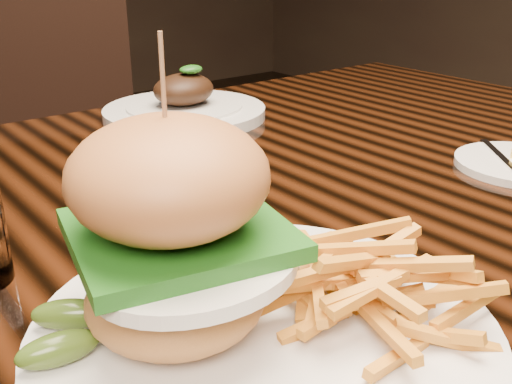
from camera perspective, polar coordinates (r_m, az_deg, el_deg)
dining_table at (r=0.73m, az=-4.23°, el=-5.66°), size 1.60×0.90×0.75m
burger_plate at (r=0.42m, az=-0.99°, el=-7.99°), size 0.34×0.34×0.22m
ramekin at (r=0.66m, az=-9.53°, el=-0.18°), size 0.08×0.08×0.03m
far_dish at (r=1.01m, az=-6.82°, el=7.97°), size 0.27×0.27×0.09m
chair_far at (r=1.58m, az=-18.76°, el=3.54°), size 0.57×0.57×0.95m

